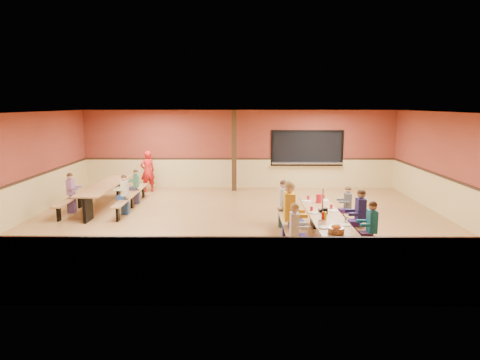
{
  "coord_description": "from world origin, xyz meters",
  "views": [
    {
      "loc": [
        0.13,
        -11.45,
        3.22
      ],
      "look_at": [
        0.05,
        0.18,
        1.15
      ],
      "focal_mm": 32.0,
      "sensor_mm": 36.0,
      "label": 1
    }
  ],
  "objects": [
    {
      "name": "cafeteria_table_second",
      "position": [
        -4.18,
        1.62,
        0.53
      ],
      "size": [
        1.91,
        3.7,
        0.74
      ],
      "color": "#A16D40",
      "rests_on": "ground"
    },
    {
      "name": "structural_post",
      "position": [
        -0.2,
        4.4,
        1.5
      ],
      "size": [
        0.18,
        0.18,
        3.0
      ],
      "primitive_type": "cube",
      "color": "#301F10",
      "rests_on": "ground"
    },
    {
      "name": "seated_child_white_left",
      "position": [
        1.19,
        -2.98,
        0.61
      ],
      "size": [
        0.37,
        0.3,
        1.21
      ],
      "primitive_type": null,
      "color": "silver",
      "rests_on": "ground"
    },
    {
      "name": "cafeteria_table_main",
      "position": [
        2.01,
        -1.95,
        0.53
      ],
      "size": [
        1.91,
        3.7,
        0.74
      ],
      "color": "#A16D40",
      "rests_on": "ground"
    },
    {
      "name": "punch_pitcher",
      "position": [
        2.06,
        -0.82,
        0.85
      ],
      "size": [
        0.16,
        0.16,
        0.22
      ],
      "primitive_type": "cylinder",
      "color": "red",
      "rests_on": "cafeteria_table_main"
    },
    {
      "name": "seated_child_green_sec",
      "position": [
        -3.36,
        2.24,
        0.56
      ],
      "size": [
        0.32,
        0.27,
        1.12
      ],
      "primitive_type": null,
      "color": "#397555",
      "rests_on": "ground"
    },
    {
      "name": "seated_child_teal_right",
      "position": [
        2.84,
        -2.77,
        0.61
      ],
      "size": [
        0.37,
        0.3,
        1.21
      ],
      "primitive_type": null,
      "color": "#166585",
      "rests_on": "ground"
    },
    {
      "name": "seated_child_purple_sec",
      "position": [
        -5.01,
        1.0,
        0.6
      ],
      "size": [
        0.36,
        0.3,
        1.19
      ],
      "primitive_type": null,
      "color": "#85557F",
      "rests_on": "ground"
    },
    {
      "name": "seated_child_navy_right",
      "position": [
        2.84,
        -1.88,
        0.65
      ],
      "size": [
        0.41,
        0.33,
        1.29
      ],
      "primitive_type": null,
      "color": "navy",
      "rests_on": "ground"
    },
    {
      "name": "table_paddle",
      "position": [
        1.98,
        -1.74,
        0.88
      ],
      "size": [
        0.16,
        0.16,
        0.56
      ],
      "color": "black",
      "rests_on": "cafeteria_table_main"
    },
    {
      "name": "condiment_ketchup",
      "position": [
        1.87,
        -2.42,
        0.82
      ],
      "size": [
        0.06,
        0.06,
        0.17
      ],
      "primitive_type": "cylinder",
      "color": "#B2140F",
      "rests_on": "cafeteria_table_main"
    },
    {
      "name": "napkin_dispenser",
      "position": [
        2.02,
        -1.91,
        0.8
      ],
      "size": [
        0.1,
        0.14,
        0.13
      ],
      "primitive_type": "cube",
      "color": "black",
      "rests_on": "cafeteria_table_main"
    },
    {
      "name": "seated_child_char_right",
      "position": [
        2.84,
        -0.68,
        0.56
      ],
      "size": [
        0.33,
        0.27,
        1.12
      ],
      "primitive_type": null,
      "color": "#4D5157",
      "rests_on": "ground"
    },
    {
      "name": "condiment_mustard",
      "position": [
        1.92,
        -2.43,
        0.82
      ],
      "size": [
        0.06,
        0.06,
        0.17
      ],
      "primitive_type": "cylinder",
      "color": "yellow",
      "rests_on": "cafeteria_table_main"
    },
    {
      "name": "kitchen_pass_through",
      "position": [
        2.6,
        4.96,
        1.49
      ],
      "size": [
        2.78,
        0.28,
        1.38
      ],
      "color": "black",
      "rests_on": "ground"
    },
    {
      "name": "chip_bowl",
      "position": [
        1.95,
        -3.42,
        0.81
      ],
      "size": [
        0.32,
        0.32,
        0.15
      ],
      "primitive_type": null,
      "color": "orange",
      "rests_on": "cafeteria_table_main"
    },
    {
      "name": "ground",
      "position": [
        0.0,
        0.0,
        0.0
      ],
      "size": [
        12.0,
        12.0,
        0.0
      ],
      "primitive_type": "plane",
      "color": "olive",
      "rests_on": "ground"
    },
    {
      "name": "seated_child_grey_left",
      "position": [
        1.19,
        -0.47,
        0.62
      ],
      "size": [
        0.38,
        0.31,
        1.24
      ],
      "primitive_type": null,
      "color": "beige",
      "rests_on": "ground"
    },
    {
      "name": "place_settings",
      "position": [
        2.01,
        -1.95,
        0.8
      ],
      "size": [
        0.65,
        3.3,
        0.11
      ],
      "primitive_type": null,
      "color": "beige",
      "rests_on": "cafeteria_table_main"
    },
    {
      "name": "seated_adult_yellow",
      "position": [
        1.19,
        -1.99,
        0.74
      ],
      "size": [
        0.51,
        0.41,
        1.49
      ],
      "primitive_type": null,
      "color": "yellow",
      "rests_on": "ground"
    },
    {
      "name": "seated_child_tan_sec",
      "position": [
        -3.36,
        0.85,
        0.58
      ],
      "size": [
        0.35,
        0.29,
        1.17
      ],
      "primitive_type": null,
      "color": "#BBB596",
      "rests_on": "ground"
    },
    {
      "name": "standing_woman",
      "position": [
        -3.4,
        4.12,
        0.77
      ],
      "size": [
        0.67,
        0.62,
        1.54
      ],
      "primitive_type": "imported",
      "rotation": [
        0.0,
        0.0,
        3.76
      ],
      "color": "red",
      "rests_on": "ground"
    },
    {
      "name": "room_envelope",
      "position": [
        0.0,
        0.0,
        0.69
      ],
      "size": [
        12.04,
        10.04,
        3.02
      ],
      "color": "brown",
      "rests_on": "ground"
    }
  ]
}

